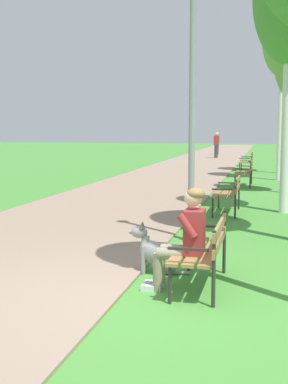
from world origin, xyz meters
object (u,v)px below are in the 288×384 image
object	(u,v)px
park_bench_far	(246,171)
pedestrian_distant	(216,145)
park_bench_furthest	(247,160)
birch_tree_fifth	(283,38)
pedestrian_further_distant	(217,143)
person_seated_on_near_bench	(185,235)
park_bench_near	(205,246)
lamp_post_near	(192,107)
birch_tree_sixth	(287,47)
dog_grey	(157,255)
park_bench_mid	(229,191)

from	to	relation	value
park_bench_far	pedestrian_distant	xyz separation A→B (m)	(-2.54, 15.78, 0.33)
park_bench_furthest	pedestrian_distant	distance (m)	10.21
park_bench_far	pedestrian_distant	world-z (taller)	pedestrian_distant
birch_tree_fifth	pedestrian_further_distant	bearing A→B (deg)	102.67
park_bench_furthest	person_seated_on_near_bench	world-z (taller)	person_seated_on_near_bench
park_bench_near	pedestrian_distant	distance (m)	27.29
lamp_post_near	birch_tree_sixth	distance (m)	14.71
park_bench_near	dog_grey	bearing A→B (deg)	147.35
park_bench_mid	park_bench_near	bearing A→B (deg)	-88.74
park_bench_furthest	dog_grey	xyz separation A→B (m)	(-0.50, -16.80, -0.25)
park_bench_far	pedestrian_further_distant	world-z (taller)	pedestrian_further_distant
person_seated_on_near_bench	dog_grey	size ratio (longest dim) A/B	1.50
park_bench_near	birch_tree_fifth	distance (m)	14.57
park_bench_mid	park_bench_furthest	distance (m)	11.60
birch_tree_fifth	pedestrian_distant	distance (m)	14.55
park_bench_furthest	pedestrian_distant	bearing A→B (deg)	103.43
person_seated_on_near_bench	lamp_post_near	world-z (taller)	lamp_post_near
lamp_post_near	dog_grey	bearing A→B (deg)	-93.65
park_bench_mid	park_bench_far	xyz separation A→B (m)	(0.11, 5.74, 0.00)
park_bench_far	birch_tree_sixth	xyz separation A→B (m)	(1.33, 5.49, 4.81)
park_bench_far	park_bench_furthest	size ratio (longest dim) A/B	1.00
person_seated_on_near_bench	pedestrian_further_distant	distance (m)	31.91
person_seated_on_near_bench	dog_grey	distance (m)	0.91
dog_grey	birch_tree_sixth	size ratio (longest dim) A/B	0.13
park_bench_far	park_bench_furthest	world-z (taller)	same
birch_tree_sixth	pedestrian_distant	bearing A→B (deg)	110.62
pedestrian_distant	dog_grey	bearing A→B (deg)	-86.01
lamp_post_near	park_bench_near	bearing A→B (deg)	-78.03
lamp_post_near	birch_tree_fifth	xyz separation A→B (m)	(1.65, 11.16, 2.89)
birch_tree_fifth	birch_tree_sixth	size ratio (longest dim) A/B	1.01
lamp_post_near	birch_tree_fifth	size ratio (longest dim) A/B	0.66
birch_tree_fifth	person_seated_on_near_bench	bearing A→B (deg)	-95.33
lamp_post_near	pedestrian_distant	bearing A→B (deg)	94.66
person_seated_on_near_bench	dog_grey	xyz separation A→B (m)	(-0.48, 0.65, -0.42)
pedestrian_distant	park_bench_far	bearing A→B (deg)	-80.85
park_bench_mid	pedestrian_further_distant	world-z (taller)	pedestrian_further_distant
person_seated_on_near_bench	birch_tree_sixth	distance (m)	17.76
lamp_post_near	birch_tree_sixth	xyz separation A→B (m)	(1.87, 14.27, 3.04)
park_bench_far	lamp_post_near	bearing A→B (deg)	-93.51
park_bench_near	birch_tree_fifth	size ratio (longest dim) A/B	0.22
birch_tree_fifth	dog_grey	bearing A→B (deg)	-97.63
birch_tree_fifth	park_bench_far	bearing A→B (deg)	-114.98
park_bench_furthest	birch_tree_sixth	xyz separation A→B (m)	(1.50, -0.37, 4.81)
park_bench_near	dog_grey	xyz separation A→B (m)	(-0.69, 0.44, -0.25)
birch_tree_sixth	pedestrian_further_distant	world-z (taller)	birch_tree_sixth
park_bench_near	park_bench_mid	bearing A→B (deg)	91.26
birch_tree_sixth	lamp_post_near	bearing A→B (deg)	-97.47
park_bench_furthest	pedestrian_distant	world-z (taller)	pedestrian_distant
park_bench_mid	park_bench_far	world-z (taller)	same
person_seated_on_near_bench	pedestrian_further_distant	xyz separation A→B (m)	(-2.70, 31.79, 0.16)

